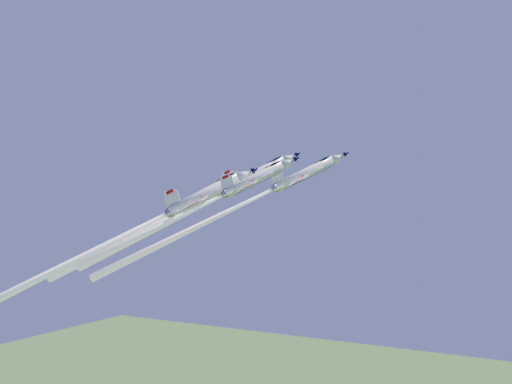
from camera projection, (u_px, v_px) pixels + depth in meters
The scene contains 4 objects.
jet_lead at pixel (219, 216), 102.23m from camera, with size 38.39×16.69×36.18m.
jet_left at pixel (174, 216), 109.63m from camera, with size 41.31×17.97×38.58m.
jet_right at pixel (189, 212), 95.26m from camera, with size 32.00×14.00×27.74m.
jet_slot at pixel (84, 256), 102.80m from camera, with size 53.08×22.99×52.87m.
Camera 1 is at (46.80, -85.21, 95.06)m, focal length 40.00 mm.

